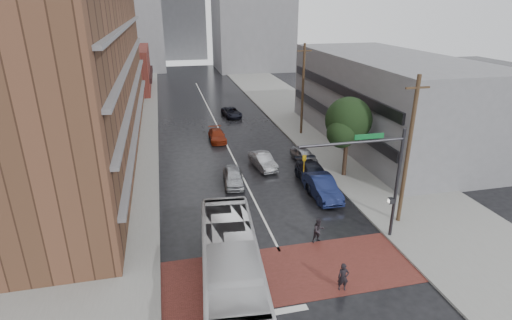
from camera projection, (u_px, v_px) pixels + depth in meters
ground at (293, 278)px, 21.68m from camera, size 160.00×160.00×0.00m
crosswalk at (290, 272)px, 22.13m from camera, size 14.00×5.00×0.02m
sidewalk_west at (114, 144)px, 41.85m from camera, size 9.00×90.00×0.15m
sidewalk_east at (320, 129)px, 46.72m from camera, size 9.00×90.00×0.15m
apartment_block at (63, 2)px, 35.29m from camera, size 10.00×44.00×28.00m
storefront_west at (125, 69)px, 66.74m from camera, size 8.00×16.00×7.00m
building_east at (385, 99)px, 41.62m from camera, size 11.00×26.00×9.00m
distant_tower_center at (180, 10)px, 103.27m from camera, size 12.00×10.00×24.00m
street_tree at (348, 123)px, 32.64m from camera, size 4.20×4.10×6.90m
signal_mast at (377, 171)px, 23.44m from camera, size 6.50×0.30×7.20m
utility_pole_near at (408, 151)px, 25.27m from camera, size 1.60×0.26×10.00m
utility_pole_far at (303, 89)px, 43.38m from camera, size 1.60×0.26×10.00m
transit_bus at (232, 274)px, 19.43m from camera, size 3.85×11.95×3.27m
pedestrian_a at (343, 277)px, 20.50m from camera, size 0.64×0.49×1.56m
pedestrian_b at (319, 230)px, 24.66m from camera, size 0.91×0.78×1.61m
car_travel_a at (233, 177)px, 32.55m from camera, size 1.98×4.12×1.36m
car_travel_b at (263, 161)px, 35.84m from camera, size 2.00×4.24×1.34m
car_travel_c at (217, 136)px, 42.91m from camera, size 1.67×4.08×1.18m
suv_travel at (232, 112)px, 52.01m from camera, size 2.43×4.44×1.18m
car_parked_near at (322, 187)px, 30.48m from camera, size 1.74×4.91×1.62m
car_parked_mid at (314, 175)px, 32.64m from camera, size 2.40×5.44×1.55m
car_parked_far at (304, 155)px, 37.27m from camera, size 1.94×3.84×1.26m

